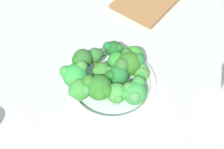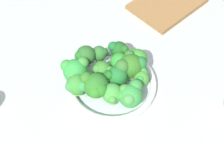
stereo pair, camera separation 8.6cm
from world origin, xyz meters
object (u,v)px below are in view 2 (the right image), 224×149
Objects in this scene: broccoli_floret_1 at (96,86)px; broccoli_floret_7 at (75,71)px; broccoli_floret_4 at (85,55)px; broccoli_floret_9 at (78,84)px; broccoli_floret_6 at (141,77)px; broccoli_floret_10 at (113,94)px; broccoli_floret_2 at (130,95)px; broccoli_floret_5 at (119,50)px; bowl at (112,84)px; broccoli_floret_8 at (121,63)px; broccoli_floret_0 at (100,54)px; cutting_board at (167,3)px; broccoli_floret_11 at (136,59)px; broccoli_floret_12 at (116,76)px; broccoli_floret_13 at (131,65)px; broccoli_floret_3 at (103,70)px.

broccoli_floret_7 is at bearing -75.93° from broccoli_floret_1.
broccoli_floret_9 is (6.28, 7.38, -0.59)cm from broccoli_floret_4.
broccoli_floret_10 reaches higher than broccoli_floret_6.
broccoli_floret_1 reaches higher than broccoli_floret_2.
broccoli_floret_2 is at bearing 101.09° from broccoli_floret_4.
broccoli_floret_4 is at bearing -55.89° from broccoli_floret_6.
broccoli_floret_5 is at bearing -146.18° from broccoli_floret_1.
broccoli_floret_7 is at bearing -34.07° from bowl.
broccoli_floret_8 reaches higher than broccoli_floret_6.
broccoli_floret_0 is 37.54cm from cutting_board.
broccoli_floret_5 is 0.86× the size of broccoli_floret_11.
broccoli_floret_9 is (10.38, 6.50, 0.43)cm from broccoli_floret_0.
broccoli_floret_4 is 5.95cm from broccoli_floret_7.
broccoli_floret_0 is 0.23× the size of cutting_board.
broccoli_floret_4 is at bearing -44.43° from broccoli_floret_8.
broccoli_floret_12 is (3.94, 3.71, 0.79)cm from broccoli_floret_8.
broccoli_floret_2 is 17.96cm from broccoli_floret_4.
broccoli_floret_6 is at bearing -173.99° from broccoli_floret_10.
broccoli_floret_2 is 1.05× the size of broccoli_floret_10.
broccoli_floret_6 is 0.61× the size of broccoli_floret_13.
broccoli_floret_12 is at bearing 137.47° from broccoli_floret_7.
broccoli_floret_2 is at bearing 67.53° from broccoli_floret_5.
broccoli_floret_3 is (1.59, -10.84, -0.39)cm from broccoli_floret_2.
broccoli_floret_5 is (-12.74, -8.54, -1.55)cm from broccoli_floret_1.
broccoli_floret_1 reaches higher than broccoli_floret_7.
broccoli_floret_0 is 0.89× the size of broccoli_floret_3.
broccoli_floret_4 is at bearing -72.89° from broccoli_floret_12.
broccoli_floret_13 reaches higher than broccoli_floret_10.
broccoli_floret_13 is at bearing 152.46° from broccoli_floret_7.
broccoli_floret_13 reaches higher than broccoli_floret_3.
broccoli_floret_3 is 0.87× the size of broccoli_floret_12.
broccoli_floret_2 reaches higher than broccoli_floret_11.
broccoli_floret_1 is 11.11cm from broccoli_floret_8.
broccoli_floret_5 is (-7.84, -4.26, -0.33)cm from broccoli_floret_3.
broccoli_floret_12 is (6.17, -3.18, 1.27)cm from broccoli_floret_6.
cutting_board is (-39.23, -11.02, -6.85)cm from broccoli_floret_4.
broccoli_floret_9 is at bearing 22.01° from cutting_board.
broccoli_floret_11 reaches higher than broccoli_floret_8.
broccoli_floret_4 is 10.07cm from broccoli_floret_5.
broccoli_floret_13 is (-8.72, -4.85, 1.04)cm from broccoli_floret_10.
broccoli_floret_5 is at bearing -135.20° from bowl.
broccoli_floret_4 is at bearing 15.68° from cutting_board.
broccoli_floret_8 is 37.26cm from cutting_board.
broccoli_floret_7 is 1.11× the size of broccoli_floret_10.
broccoli_floret_13 is (-14.75, 2.84, 1.32)cm from broccoli_floret_9.
broccoli_floret_0 is 0.77× the size of broccoli_floret_12.
broccoli_floret_0 is 0.83× the size of broccoli_floret_10.
broccoli_floret_10 reaches higher than broccoli_floret_5.
broccoli_floret_2 reaches higher than broccoli_floret_0.
broccoli_floret_3 is (-4.90, -4.27, -1.22)cm from broccoli_floret_1.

